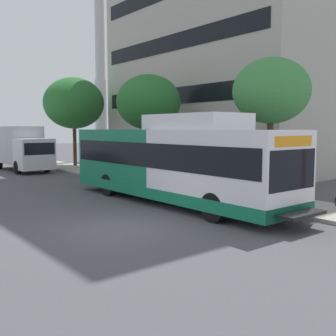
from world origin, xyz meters
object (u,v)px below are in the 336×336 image
(street_tree_near_stop, at_px, (271,91))
(box_truck_background, at_px, (21,147))
(street_tree_far_block, at_px, (74,103))
(transit_bus, at_px, (172,162))
(street_tree_mid_block, at_px, (149,102))

(street_tree_near_stop, distance_m, box_truck_background, 19.60)
(street_tree_far_block, xyz_separation_m, box_truck_background, (-4.30, 0.00, -3.36))
(transit_bus, distance_m, street_tree_mid_block, 8.60)
(street_tree_near_stop, height_order, street_tree_far_block, street_tree_far_block)
(transit_bus, distance_m, street_tree_near_stop, 5.31)
(transit_bus, xyz_separation_m, box_truck_background, (-0.46, 16.94, 0.04))
(street_tree_mid_block, distance_m, box_truck_background, 11.23)
(transit_bus, distance_m, box_truck_background, 16.95)
(street_tree_near_stop, bearing_deg, transit_bus, 154.08)
(transit_bus, bearing_deg, street_tree_near_stop, -25.92)
(street_tree_far_block, bearing_deg, street_tree_mid_block, -89.36)
(street_tree_near_stop, bearing_deg, street_tree_mid_block, 89.98)
(street_tree_far_block, bearing_deg, street_tree_near_stop, -89.67)
(street_tree_near_stop, height_order, box_truck_background, street_tree_near_stop)
(box_truck_background, bearing_deg, transit_bus, -88.43)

